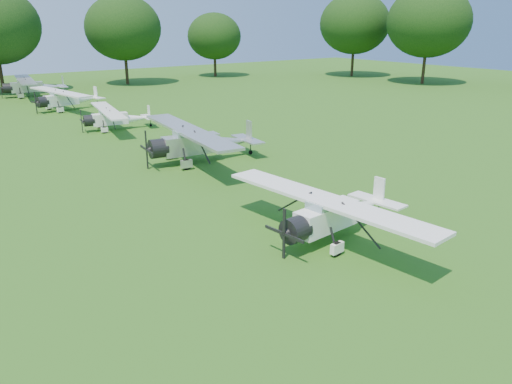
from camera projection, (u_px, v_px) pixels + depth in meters
ground at (325, 232)px, 21.42m from camera, size 160.00×160.00×0.00m
tree_belt at (393, 35)px, 20.94m from camera, size 137.36×130.27×14.52m
aircraft_3 at (335, 211)px, 20.51m from camera, size 6.49×10.33×2.03m
aircraft_4 at (199, 140)px, 31.81m from camera, size 7.64×12.14×2.38m
aircraft_5 at (115, 117)px, 41.47m from camera, size 6.00×9.49×1.86m
aircraft_6 at (66, 98)px, 50.68m from camera, size 6.93×10.97×2.15m
aircraft_7 at (32, 85)px, 59.86m from camera, size 7.50×11.90×2.34m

